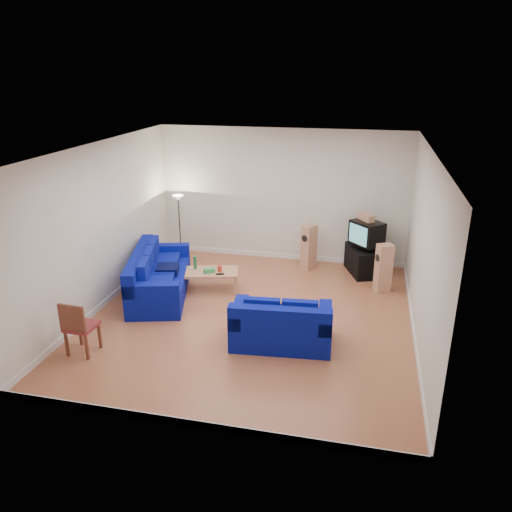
% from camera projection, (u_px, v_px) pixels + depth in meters
% --- Properties ---
extents(room, '(6.01, 6.51, 3.21)m').
position_uv_depth(room, '(251.00, 241.00, 9.05)').
color(room, brown).
rests_on(room, ground).
extents(sofa_three_seat, '(1.66, 2.63, 0.94)m').
position_uv_depth(sofa_three_seat, '(157.00, 279.00, 10.41)').
color(sofa_three_seat, '#010876').
rests_on(sofa_three_seat, ground).
extents(sofa_loveseat, '(1.78, 1.10, 0.85)m').
position_uv_depth(sofa_loveseat, '(281.00, 328.00, 8.52)').
color(sofa_loveseat, '#010876').
rests_on(sofa_loveseat, ground).
extents(coffee_table, '(1.37, 0.92, 0.46)m').
position_uv_depth(coffee_table, '(208.00, 273.00, 10.56)').
color(coffee_table, tan).
rests_on(coffee_table, ground).
extents(bottle, '(0.08, 0.08, 0.29)m').
position_uv_depth(bottle, '(195.00, 262.00, 10.62)').
color(bottle, '#197233').
rests_on(bottle, coffee_table).
extents(tissue_box, '(0.25, 0.22, 0.09)m').
position_uv_depth(tissue_box, '(209.00, 271.00, 10.45)').
color(tissue_box, green).
rests_on(tissue_box, coffee_table).
extents(red_canister, '(0.11, 0.11, 0.13)m').
position_uv_depth(red_canister, '(220.00, 269.00, 10.50)').
color(red_canister, red).
rests_on(red_canister, coffee_table).
extents(remote, '(0.18, 0.10, 0.02)m').
position_uv_depth(remote, '(220.00, 274.00, 10.37)').
color(remote, black).
rests_on(remote, coffee_table).
extents(tv_stand, '(0.88, 1.15, 0.62)m').
position_uv_depth(tv_stand, '(363.00, 260.00, 11.53)').
color(tv_stand, black).
rests_on(tv_stand, ground).
extents(av_receiver, '(0.44, 0.51, 0.11)m').
position_uv_depth(av_receiver, '(365.00, 245.00, 11.44)').
color(av_receiver, black).
rests_on(av_receiver, tv_stand).
extents(television, '(0.85, 0.85, 0.54)m').
position_uv_depth(television, '(367.00, 233.00, 11.24)').
color(television, black).
rests_on(television, av_receiver).
extents(centre_speaker, '(0.41, 0.46, 0.15)m').
position_uv_depth(centre_speaker, '(366.00, 217.00, 11.21)').
color(centre_speaker, tan).
rests_on(centre_speaker, television).
extents(speaker_left, '(0.38, 0.40, 1.07)m').
position_uv_depth(speaker_left, '(309.00, 247.00, 11.71)').
color(speaker_left, tan).
rests_on(speaker_left, ground).
extents(speaker_right, '(0.39, 0.35, 1.05)m').
position_uv_depth(speaker_right, '(383.00, 268.00, 10.51)').
color(speaker_right, tan).
rests_on(speaker_right, ground).
extents(floor_lamp, '(0.28, 0.28, 1.61)m').
position_uv_depth(floor_lamp, '(179.00, 207.00, 12.09)').
color(floor_lamp, black).
rests_on(floor_lamp, ground).
extents(dining_chair, '(0.49, 0.49, 0.97)m').
position_uv_depth(dining_chair, '(78.00, 325.00, 8.15)').
color(dining_chair, brown).
rests_on(dining_chair, ground).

